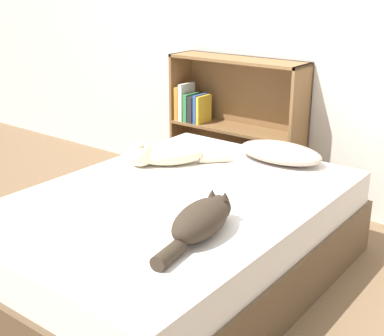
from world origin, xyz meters
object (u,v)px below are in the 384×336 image
pillow (280,153)px  bookshelf (234,124)px  cat_dark (202,220)px  cat_light (163,154)px  bed (175,239)px

pillow → bookshelf: 0.76m
cat_dark → pillow: bearing=2.9°
pillow → cat_light: (-0.49, -0.46, 0.01)m
pillow → cat_dark: cat_dark is taller
bed → bookshelf: bearing=110.6°
cat_light → cat_dark: 0.89m
cat_light → bookshelf: 0.92m
cat_dark → bookshelf: bookshelf is taller
pillow → cat_dark: (0.20, -1.02, 0.02)m
pillow → bed: bearing=-101.7°
bed → bookshelf: (-0.45, 1.21, 0.26)m
bed → pillow: pillow is taller
cat_light → cat_dark: size_ratio=0.84×
pillow → cat_dark: 1.04m
bed → cat_light: 0.54m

